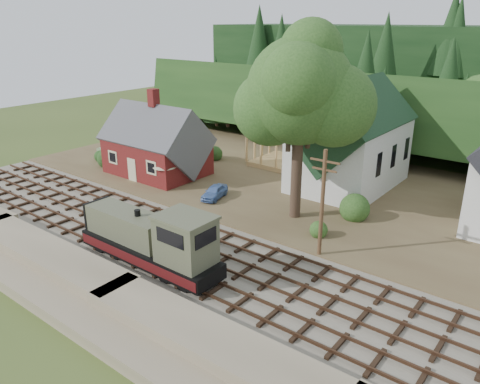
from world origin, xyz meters
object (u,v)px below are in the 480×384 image
Objects in this scene: car_blue at (214,192)px; car_green at (106,152)px; patio_set at (165,166)px; locomotive at (153,241)px.

car_blue reaches higher than car_green.
car_green is 14.10m from patio_set.
car_green is 1.27× the size of patio_set.
patio_set reaches higher than car_green.
locomotive is 15.62m from patio_set.
locomotive is 4.32× the size of patio_set.
locomotive is 28.38m from car_green.
car_blue is 1.37× the size of patio_set.
car_green is at bearing 158.23° from car_blue.
car_blue is at bearing 6.71° from patio_set.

